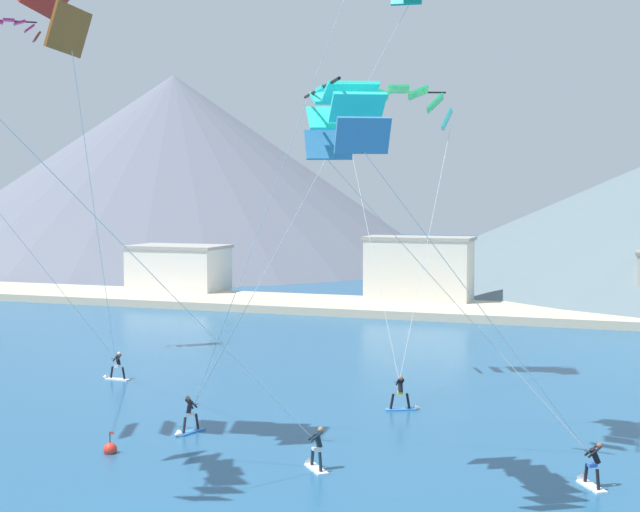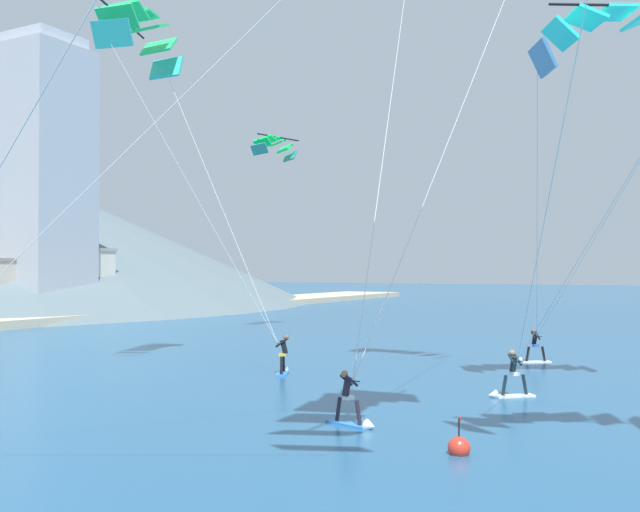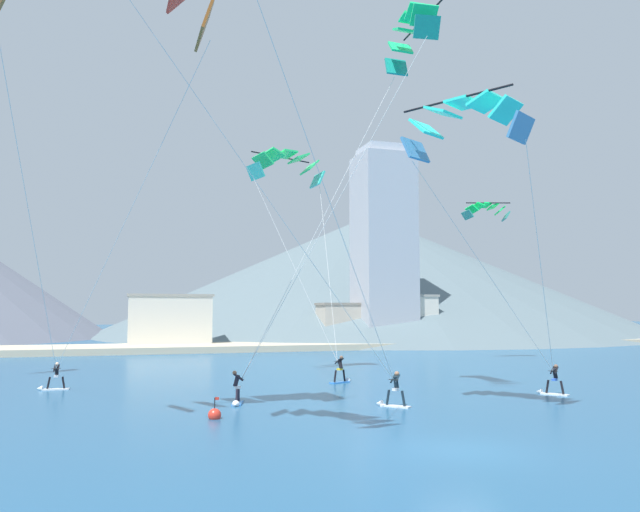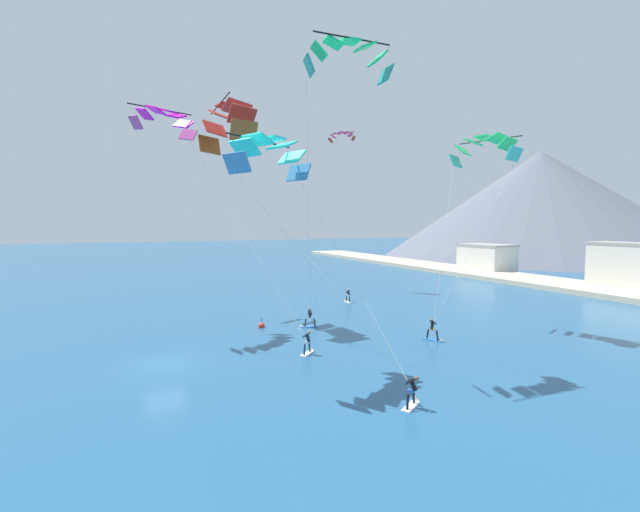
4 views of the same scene
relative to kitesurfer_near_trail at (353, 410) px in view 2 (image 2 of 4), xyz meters
name	(u,v)px [view 2 (image 2 of 4)]	position (x,y,z in m)	size (l,w,h in m)	color
kitesurfer_near_trail	(353,410)	(0.00, 0.00, 0.00)	(0.88, 1.78, 1.69)	#337FDB
kitesurfer_mid_center	(531,352)	(16.95, -1.50, 0.02)	(1.27, 1.68, 1.70)	white
kitesurfer_far_left	(283,361)	(8.00, 7.24, 0.07)	(1.74, 1.10, 1.79)	#337FDB
kitesurfer_far_right	(509,383)	(6.92, -2.82, 0.03)	(1.45, 1.57, 1.73)	white
parafoil_kite_mid_center	(615,35)	(9.14, -6.20, 12.64)	(9.97, 7.43, 12.72)	teal
parafoil_kite_far_left	(139,34)	(5.98, 13.78, 14.92)	(6.11, 8.30, 15.04)	#32C5B1
parafoil_kite_distant_high_outer	(274,145)	(26.45, 19.29, 13.41)	(4.67, 1.82, 1.64)	teal
race_marker_buoy	(459,448)	(-1.58, -3.64, -0.32)	(0.56, 0.56, 1.02)	red
shore_building_promenade_mid	(67,282)	(30.02, 44.97, 2.86)	(7.93, 5.31, 6.64)	silver
highrise_tower	(44,179)	(27.26, 45.09, 12.50)	(7.00, 7.00, 26.37)	#A8ADB7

